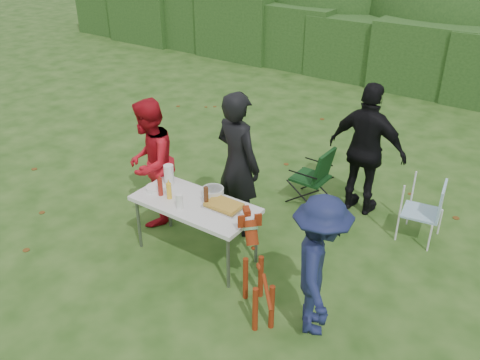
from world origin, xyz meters
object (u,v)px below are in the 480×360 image
Objects in this scene: dog at (258,278)px; ketchup_bottle at (160,187)px; person_red_jacket at (150,163)px; beer_bottle at (206,196)px; person_black_puffy at (367,150)px; folding_table at (195,206)px; paper_towel_roll at (169,175)px; child at (319,267)px; camping_chair at (310,175)px; mustard_bottle at (169,191)px; person_cook at (238,164)px; lawn_chair at (422,210)px.

ketchup_bottle reaches higher than dog.
beer_bottle is at bearing 52.04° from person_red_jacket.
dog is at bearing 90.67° from person_black_puffy.
folding_table is at bearing 24.31° from dog.
paper_towel_roll is (-0.69, 0.14, 0.01)m from beer_bottle.
ketchup_bottle is (-2.19, 0.17, 0.09)m from child.
dog is at bearing -11.55° from ketchup_bottle.
child is 5.82× the size of paper_towel_roll.
child reaches higher than dog.
camping_chair is (0.53, 1.92, -0.26)m from folding_table.
beer_bottle is (-1.60, 0.29, 0.10)m from child.
paper_towel_roll reaches higher than dog.
child reaches higher than mustard_bottle.
ketchup_bottle is at bearing 71.13° from person_cook.
child is at bearing 53.62° from person_red_jacket.
folding_table is 0.79× the size of person_cook.
ketchup_bottle is 0.92× the size of beer_bottle.
person_black_puffy is at bearing 59.94° from folding_table.
lawn_chair is 3.41× the size of beer_bottle.
beer_bottle is at bearing 20.30° from dog.
dog is (2.14, -0.71, -0.40)m from person_red_jacket.
person_black_puffy is (1.23, 2.12, 0.24)m from folding_table.
person_red_jacket is 7.78× the size of ketchup_bottle.
dog is 1.85m from paper_towel_roll.
person_black_puffy is at bearing -16.50° from child.
dog is 3.69× the size of paper_towel_roll.
lawn_chair is 3.21m from paper_towel_roll.
person_black_puffy is 2.15× the size of camping_chair.
person_red_jacket reaches higher than paper_towel_roll.
paper_towel_roll is (-2.29, 0.43, 0.11)m from child.
person_cook is 1.97m from child.
folding_table is at bearing 76.05° from camping_chair.
mustard_bottle is 0.35m from paper_towel_roll.
dog is 1.56m from mustard_bottle.
person_cook is at bearing 89.30° from person_red_jacket.
person_red_jacket is at bearing 48.83° from camping_chair.
person_red_jacket is at bearing 166.94° from beer_bottle.
lawn_chair is at bearing 43.79° from beer_bottle.
person_black_puffy is 2.35m from beer_bottle.
dog is at bearing -19.10° from paper_towel_roll.
person_red_jacket is 8.56× the size of mustard_bottle.
mustard_bottle is (-2.42, -2.00, 0.43)m from lawn_chair.
folding_table is 0.59m from paper_towel_roll.
beer_bottle is (0.46, 0.12, 0.02)m from mustard_bottle.
person_red_jacket is 2.29m from dog.
folding_table is at bearing 62.00° from person_black_puffy.
mustard_bottle is at bearing -48.28° from paper_towel_roll.
person_black_puffy reaches higher than person_red_jacket.
mustard_bottle is (-0.39, -0.86, -0.11)m from person_cook.
folding_table is at bearing 16.98° from mustard_bottle.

